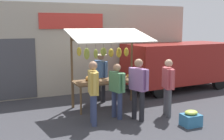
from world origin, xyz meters
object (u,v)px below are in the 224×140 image
Objects in this scene: vendor_with_sunhat at (101,73)px; produce_crate_near at (191,119)px; shopper_in_striped_shirt at (93,88)px; shopper_in_grey_tee at (138,85)px; market_stall at (108,59)px; shopper_with_shopping_bag at (168,83)px; parked_van at (175,62)px; shopper_with_ponytail at (117,87)px.

produce_crate_near is at bearing 8.37° from vendor_with_sunhat.
shopper_in_striped_shirt is 0.99× the size of shopper_in_grey_tee.
produce_crate_near is at bearing -150.51° from shopper_in_grey_tee.
shopper_in_grey_tee is at bearing 98.14° from market_stall.
market_stall is at bearing 53.84° from shopper_with_shopping_bag.
parked_van reaches higher than shopper_in_striped_shirt.
shopper_in_grey_tee is (-1.24, 0.19, 0.02)m from shopper_in_striped_shirt.
parked_van is (-3.20, -2.64, 0.12)m from shopper_in_grey_tee.
shopper_with_ponytail is 0.92× the size of shopper_in_striped_shirt.
produce_crate_near is at bearing -145.12° from shopper_with_ponytail.
parked_van is at bearing -71.08° from shopper_with_ponytail.
produce_crate_near is (-1.49, 1.36, -0.70)m from shopper_with_ponytail.
shopper_with_ponytail is (0.27, 1.84, -0.09)m from vendor_with_sunhat.
shopper_in_grey_tee is at bearing -85.49° from shopper_in_striped_shirt.
market_stall reaches higher than produce_crate_near.
shopper_with_ponytail is 0.35× the size of parked_van.
shopper_with_shopping_bag reaches higher than shopper_with_ponytail.
shopper_in_grey_tee is at bearing -7.59° from vendor_with_sunhat.
vendor_with_sunhat is 2.24m from shopper_in_grey_tee.
shopper_with_shopping_bag reaches higher than produce_crate_near.
market_stall is at bearing -24.05° from shopper_in_striped_shirt.
vendor_with_sunhat is at bearing -92.25° from market_stall.
parked_van is 9.26× the size of produce_crate_near.
vendor_with_sunhat is 3.42m from parked_van.
shopper_with_ponytail reaches higher than produce_crate_near.
shopper_with_shopping_bag is 0.97× the size of shopper_in_grey_tee.
parked_van reaches higher than produce_crate_near.
produce_crate_near is (2.17, 3.62, -0.93)m from parked_van.
shopper_with_ponytail is 1.48m from shopper_with_shopping_bag.
parked_van is (-3.66, -2.26, 0.23)m from shopper_with_ponytail.
parked_van reaches higher than shopper_with_shopping_bag.
market_stall is 1.51× the size of shopper_with_shopping_bag.
shopper_in_grey_tee is 3.54× the size of produce_crate_near.
vendor_with_sunhat is at bearing -12.20° from shopper_in_grey_tee.
market_stall is at bearing 15.17° from parked_van.
vendor_with_sunhat is at bearing 43.88° from shopper_with_shopping_bag.
shopper_with_shopping_bag is at bearing 14.49° from vendor_with_sunhat.
produce_crate_near is (-0.07, 0.95, -0.76)m from shopper_with_shopping_bag.
market_stall is at bearing -24.50° from shopper_with_ponytail.
shopper_in_striped_shirt is 1.26m from shopper_in_grey_tee.
shopper_in_striped_shirt is at bearing -27.03° from produce_crate_near.
market_stall reaches higher than parked_van.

